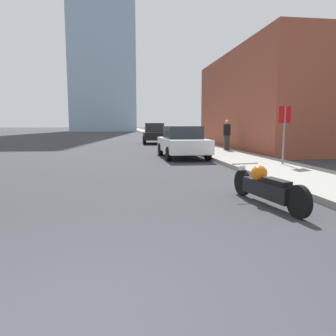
{
  "coord_description": "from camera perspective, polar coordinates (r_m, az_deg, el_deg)",
  "views": [
    {
      "loc": [
        0.53,
        -2.21,
        1.57
      ],
      "look_at": [
        1.5,
        4.8,
        0.64
      ],
      "focal_mm": 35.0,
      "sensor_mm": 36.0,
      "label": 1
    }
  ],
  "objects": [
    {
      "name": "motorcycle",
      "position": [
        6.74,
        16.61,
        -3.08
      ],
      "size": [
        0.67,
        2.46,
        0.76
      ],
      "rotation": [
        0.0,
        0.0,
        0.15
      ],
      "color": "black",
      "rests_on": "ground_plane"
    },
    {
      "name": "sidewalk",
      "position": [
        42.55,
        -0.91,
        5.52
      ],
      "size": [
        2.67,
        240.0,
        0.15
      ],
      "color": "gray",
      "rests_on": "ground_plane"
    },
    {
      "name": "pedestrian",
      "position": [
        19.04,
        10.2,
        5.76
      ],
      "size": [
        0.36,
        0.24,
        1.7
      ],
      "color": "#38383D",
      "rests_on": "sidewalk"
    },
    {
      "name": "stop_sign",
      "position": [
        12.62,
        19.6,
        7.11
      ],
      "size": [
        0.57,
        0.26,
        2.09
      ],
      "color": "slate",
      "rests_on": "sidewalk"
    },
    {
      "name": "parked_car_black",
      "position": [
        27.66,
        -2.42,
        6.03
      ],
      "size": [
        1.99,
        4.14,
        1.71
      ],
      "rotation": [
        0.0,
        0.0,
        -0.04
      ],
      "color": "black",
      "rests_on": "ground_plane"
    },
    {
      "name": "parked_car_white",
      "position": [
        15.71,
        2.53,
        4.59
      ],
      "size": [
        2.02,
        4.44,
        1.51
      ],
      "rotation": [
        0.0,
        0.0,
        0.02
      ],
      "color": "silver",
      "rests_on": "ground_plane"
    },
    {
      "name": "distant_tower",
      "position": [
        88.54,
        -11.43,
        26.22
      ],
      "size": [
        15.13,
        15.13,
        60.27
      ],
      "color": "#8CA5BC",
      "rests_on": "ground_plane"
    },
    {
      "name": "brick_storefront",
      "position": [
        24.62,
        24.74,
        10.35
      ],
      "size": [
        12.76,
        13.92,
        6.14
      ],
      "color": "brown",
      "rests_on": "ground_plane"
    }
  ]
}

